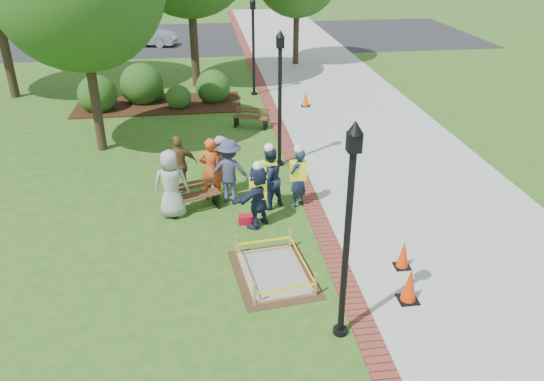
{
  "coord_description": "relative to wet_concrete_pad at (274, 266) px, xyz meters",
  "views": [
    {
      "loc": [
        -1.07,
        -10.57,
        6.97
      ],
      "look_at": [
        0.5,
        1.2,
        1.0
      ],
      "focal_mm": 35.0,
      "sensor_mm": 36.0,
      "label": 1
    }
  ],
  "objects": [
    {
      "name": "casual_person_e",
      "position": [
        -0.73,
        3.67,
        0.68
      ],
      "size": [
        0.65,
        0.49,
        1.82
      ],
      "color": "#34375B",
      "rests_on": "ground"
    },
    {
      "name": "parking_lot",
      "position": [
        -0.25,
        27.96,
        -0.23
      ],
      "size": [
        36.0,
        12.0,
        0.01
      ],
      "primitive_type": "cube",
      "color": "black",
      "rests_on": "ground"
    },
    {
      "name": "sidewalk",
      "position": [
        4.75,
        10.96,
        -0.22
      ],
      "size": [
        6.0,
        60.0,
        0.02
      ],
      "primitive_type": "cube",
      "color": "#9E9E99",
      "rests_on": "ground"
    },
    {
      "name": "casual_person_a",
      "position": [
        -2.29,
        3.01,
        0.7
      ],
      "size": [
        0.61,
        0.4,
        1.86
      ],
      "color": "#999999",
      "rests_on": "ground"
    },
    {
      "name": "shrub_a",
      "position": [
        -5.66,
        12.51,
        -0.23
      ],
      "size": [
        1.61,
        1.61,
        1.61
      ],
      "primitive_type": "sphere",
      "color": "#174213",
      "rests_on": "ground"
    },
    {
      "name": "shrub_e",
      "position": [
        -3.45,
        13.62,
        -0.23
      ],
      "size": [
        0.87,
        0.87,
        0.87
      ],
      "primitive_type": "sphere",
      "color": "#174213",
      "rests_on": "ground"
    },
    {
      "name": "cone_back",
      "position": [
        2.92,
        -0.12,
        0.1
      ],
      "size": [
        0.35,
        0.35,
        0.7
      ],
      "color": "black",
      "rests_on": "ground"
    },
    {
      "name": "bench_near",
      "position": [
        -1.74,
        3.23,
        0.01
      ],
      "size": [
        1.51,
        0.91,
        0.78
      ],
      "color": "brown",
      "rests_on": "ground"
    },
    {
      "name": "ground",
      "position": [
        -0.25,
        0.96,
        -0.23
      ],
      "size": [
        100.0,
        100.0,
        0.0
      ],
      "primitive_type": "plane",
      "color": "#285116",
      "rests_on": "ground"
    },
    {
      "name": "lamp_far",
      "position": [
        1.0,
        13.96,
        2.25
      ],
      "size": [
        0.28,
        0.28,
        4.26
      ],
      "color": "black",
      "rests_on": "ground"
    },
    {
      "name": "brick_edging",
      "position": [
        1.5,
        10.96,
        -0.22
      ],
      "size": [
        0.5,
        60.0,
        0.03
      ],
      "primitive_type": "cube",
      "color": "maroon",
      "rests_on": "ground"
    },
    {
      "name": "bench_far",
      "position": [
        0.43,
        9.6,
        -0.0
      ],
      "size": [
        1.4,
        0.92,
        0.72
      ],
      "color": "brown",
      "rests_on": "ground"
    },
    {
      "name": "casual_person_c",
      "position": [
        -0.94,
        4.31,
        0.62
      ],
      "size": [
        0.65,
        0.62,
        1.71
      ],
      "color": "white",
      "rests_on": "ground"
    },
    {
      "name": "shrub_d",
      "position": [
        -0.87,
        13.17,
        -0.23
      ],
      "size": [
        1.5,
        1.5,
        1.5
      ],
      "primitive_type": "sphere",
      "color": "#174213",
      "rests_on": "ground"
    },
    {
      "name": "lamp_near",
      "position": [
        1.0,
        -2.04,
        2.25
      ],
      "size": [
        0.28,
        0.28,
        4.26
      ],
      "color": "black",
      "rests_on": "ground"
    },
    {
      "name": "casual_person_b",
      "position": [
        -1.23,
        3.83,
        0.68
      ],
      "size": [
        0.6,
        0.39,
        1.83
      ],
      "color": "#CF4618",
      "rests_on": "ground"
    },
    {
      "name": "cone_far",
      "position": [
        2.99,
        11.87,
        0.11
      ],
      "size": [
        0.36,
        0.36,
        0.71
      ],
      "color": "black",
      "rests_on": "ground"
    },
    {
      "name": "cone_front",
      "position": [
        2.62,
        -1.29,
        0.15
      ],
      "size": [
        0.41,
        0.41,
        0.8
      ],
      "color": "black",
      "rests_on": "ground"
    },
    {
      "name": "wet_concrete_pad",
      "position": [
        0.0,
        0.0,
        0.0
      ],
      "size": [
        1.96,
        2.49,
        0.55
      ],
      "color": "#47331E",
      "rests_on": "ground"
    },
    {
      "name": "casual_person_d",
      "position": [
        -2.1,
        4.33,
        0.64
      ],
      "size": [
        0.63,
        0.48,
        1.75
      ],
      "color": "brown",
      "rests_on": "ground"
    },
    {
      "name": "lamp_mid",
      "position": [
        1.0,
        5.96,
        2.25
      ],
      "size": [
        0.28,
        0.28,
        4.26
      ],
      "color": "black",
      "rests_on": "ground"
    },
    {
      "name": "hivis_worker_a",
      "position": [
        -0.1,
        2.2,
        0.67
      ],
      "size": [
        0.62,
        0.61,
        1.81
      ],
      "color": "#1D2D4B",
      "rests_on": "ground"
    },
    {
      "name": "parked_car_b",
      "position": [
        -4.77,
        25.78,
        -0.23
      ],
      "size": [
        2.87,
        4.62,
        1.4
      ],
      "primitive_type": "imported",
      "rotation": [
        0.0,
        0.0,
        1.32
      ],
      "color": "#ABAAB0",
      "rests_on": "ground"
    },
    {
      "name": "toolbox",
      "position": [
        -0.39,
        2.34,
        -0.13
      ],
      "size": [
        0.44,
        0.24,
        0.22
      ],
      "primitive_type": "cube",
      "rotation": [
        0.0,
        0.0,
        -0.01
      ],
      "color": "#A70C21",
      "rests_on": "ground"
    },
    {
      "name": "parked_car_a",
      "position": [
        -7.45,
        26.15,
        -0.23
      ],
      "size": [
        2.4,
        4.73,
        1.49
      ],
      "primitive_type": "imported",
      "rotation": [
        0.0,
        0.0,
        1.48
      ],
      "color": "#2A2A2D",
      "rests_on": "ground"
    },
    {
      "name": "shrub_c",
      "position": [
        -2.36,
        12.43,
        -0.23
      ],
      "size": [
        1.06,
        1.06,
        1.06
      ],
      "primitive_type": "sphere",
      "color": "#174213",
      "rests_on": "ground"
    },
    {
      "name": "mulch_bed",
      "position": [
        -3.25,
        12.96,
        -0.21
      ],
      "size": [
        7.0,
        3.0,
        0.05
      ],
      "primitive_type": "cube",
      "color": "#381E0F",
      "rests_on": "ground"
    },
    {
      "name": "shrub_b",
      "position": [
        -3.93,
        13.45,
        -0.23
      ],
      "size": [
        1.85,
        1.85,
        1.85
      ],
      "primitive_type": "sphere",
      "color": "#174213",
      "rests_on": "ground"
    },
    {
      "name": "hivis_worker_b",
      "position": [
        1.09,
        3.15,
        0.66
      ],
      "size": [
        0.62,
        0.6,
        1.8
      ],
      "color": "#1C2349",
      "rests_on": "ground"
    },
    {
      "name": "hivis_worker_c",
      "position": [
        0.29,
        3.14,
        0.7
      ],
      "size": [
        0.66,
        0.59,
        1.88
      ],
      "color": "#171C3D",
      "rests_on": "ground"
    }
  ]
}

